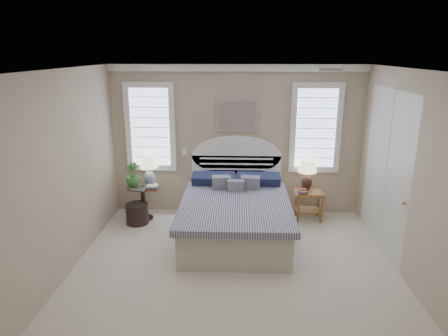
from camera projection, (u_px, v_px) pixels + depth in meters
floor at (234, 284)px, 5.18m from camera, size 4.50×5.00×0.01m
ceiling at (236, 71)px, 4.43m from camera, size 4.50×5.00×0.01m
wall_back at (236, 141)px, 7.20m from camera, size 4.50×0.02×2.70m
wall_left at (51, 184)px, 4.89m from camera, size 0.02×5.00×2.70m
wall_right at (424, 188)px, 4.72m from camera, size 0.02×5.00×2.70m
crown_molding at (237, 68)px, 6.80m from camera, size 4.50×0.08×0.12m
hvac_vent at (329, 70)px, 5.16m from camera, size 0.30×0.20×0.02m
switch_plate at (184, 152)px, 7.28m from camera, size 0.08×0.01×0.12m
window_left at (150, 127)px, 7.17m from camera, size 0.90×0.06×1.60m
window_right at (316, 128)px, 7.06m from camera, size 0.90×0.06×1.60m
painting at (237, 116)px, 7.03m from camera, size 0.74×0.04×0.58m
closet_door at (386, 171)px, 5.92m from camera, size 0.02×1.80×2.40m
bed at (235, 213)px, 6.47m from camera, size 1.72×2.28×1.47m
side_table_left at (143, 199)px, 7.10m from camera, size 0.56×0.56×0.63m
nightstand_right at (309, 199)px, 7.09m from camera, size 0.50×0.40×0.53m
floor_pot at (137, 214)px, 6.98m from camera, size 0.52×0.52×0.36m
lamp_left at (149, 167)px, 7.05m from camera, size 0.41×0.41×0.52m
lamp_right at (307, 171)px, 7.08m from camera, size 0.43×0.43×0.55m
potted_plant at (132, 175)px, 6.95m from camera, size 0.31×0.31×0.43m
books_left at (152, 188)px, 6.81m from camera, size 0.21×0.15×0.08m
books_right at (303, 191)px, 6.93m from camera, size 0.17×0.13×0.09m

